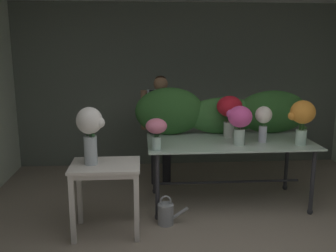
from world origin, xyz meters
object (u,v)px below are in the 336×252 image
florist (161,119)px  vase_white_roses_tall (90,129)px  display_table_glass (229,149)px  vase_fuchsia_carnations (239,120)px  vase_rosy_lilies (156,130)px  vase_crimson_snapdragons (229,110)px  side_table_white (106,174)px  vase_sunset_freesia (302,116)px  vase_ivory_hydrangea (263,120)px  watering_can (166,214)px

florist → vase_white_roses_tall: (-0.80, -1.42, 0.18)m
display_table_glass → vase_fuchsia_carnations: (0.06, -0.21, 0.41)m
vase_rosy_lilies → vase_crimson_snapdragons: 1.11m
side_table_white → vase_sunset_freesia: bearing=10.2°
florist → vase_ivory_hydrangea: 1.48m
watering_can → vase_ivory_hydrangea: bearing=19.3°
florist → watering_can: size_ratio=4.47×
side_table_white → vase_crimson_snapdragons: bearing=29.5°
side_table_white → florist: (0.66, 1.41, 0.31)m
florist → display_table_glass: bearing=-42.8°
side_table_white → vase_rosy_lilies: 0.74m
side_table_white → vase_crimson_snapdragons: 1.81m
side_table_white → vase_white_roses_tall: size_ratio=1.28×
florist → vase_ivory_hydrangea: size_ratio=3.55×
vase_white_roses_tall → florist: bearing=60.4°
display_table_glass → vase_crimson_snapdragons: (0.03, 0.19, 0.46)m
watering_can → florist: bearing=89.3°
watering_can → vase_fuchsia_carnations: bearing=19.7°
vase_rosy_lilies → vase_fuchsia_carnations: bearing=8.8°
vase_fuchsia_carnations → vase_crimson_snapdragons: 0.41m
vase_sunset_freesia → vase_white_roses_tall: bearing=-170.4°
vase_fuchsia_carnations → vase_ivory_hydrangea: vase_fuchsia_carnations is taller
vase_crimson_snapdragons → watering_can: bearing=-140.0°
side_table_white → vase_ivory_hydrangea: size_ratio=1.74×
vase_ivory_hydrangea → vase_sunset_freesia: bearing=-19.7°
vase_fuchsia_carnations → vase_rosy_lilies: vase_fuchsia_carnations is taller
vase_rosy_lilies → vase_sunset_freesia: size_ratio=0.68×
vase_crimson_snapdragons → display_table_glass: bearing=-100.4°
display_table_glass → vase_ivory_hydrangea: bearing=-15.7°
vase_ivory_hydrangea → watering_can: 1.61m
vase_fuchsia_carnations → vase_rosy_lilies: (-0.98, -0.15, -0.06)m
vase_fuchsia_carnations → vase_ivory_hydrangea: 0.34m
display_table_glass → florist: (-0.81, 0.75, 0.25)m
florist → vase_rosy_lilies: (-0.11, -1.12, 0.10)m
vase_crimson_snapdragons → vase_sunset_freesia: (0.76, -0.45, -0.00)m
vase_white_roses_tall → vase_rosy_lilies: bearing=23.3°
florist → vase_crimson_snapdragons: (0.85, -0.56, 0.21)m
side_table_white → watering_can: 0.85m
vase_sunset_freesia → vase_ivory_hydrangea: vase_sunset_freesia is taller
vase_crimson_snapdragons → watering_can: 1.54m
side_table_white → vase_rosy_lilies: (0.55, 0.30, 0.41)m
side_table_white → vase_white_roses_tall: 0.51m
vase_rosy_lilies → vase_sunset_freesia: bearing=3.7°
vase_crimson_snapdragons → vase_white_roses_tall: vase_white_roses_tall is taller
vase_sunset_freesia → vase_white_roses_tall: (-2.41, -0.41, -0.03)m
vase_sunset_freesia → vase_white_roses_tall: 2.45m
vase_sunset_freesia → vase_ivory_hydrangea: (-0.41, 0.15, -0.07)m
display_table_glass → vase_sunset_freesia: (0.80, -0.26, 0.46)m
florist → vase_crimson_snapdragons: florist is taller
vase_white_roses_tall → vase_crimson_snapdragons: bearing=27.4°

